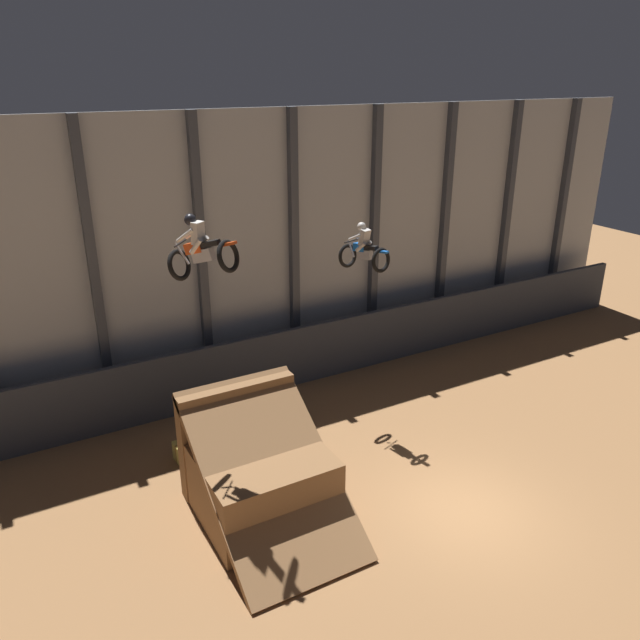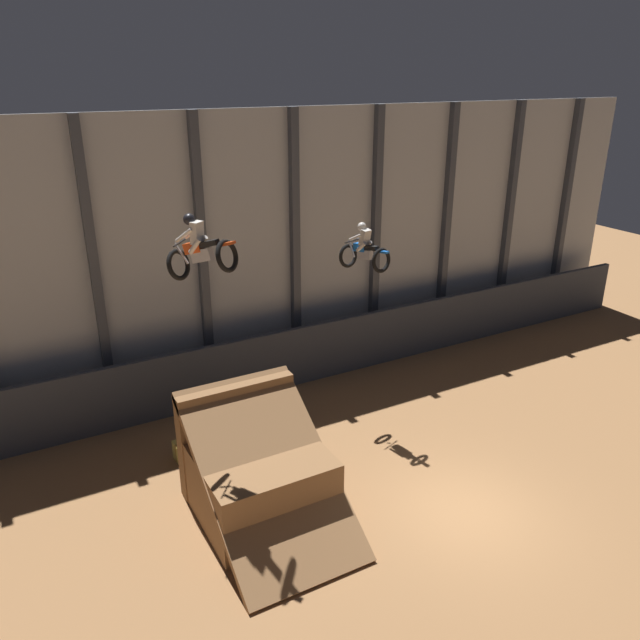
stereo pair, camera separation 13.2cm
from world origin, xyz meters
name	(u,v)px [view 1 (the left image)]	position (x,y,z in m)	size (l,w,h in m)	color
ground_plane	(465,511)	(0.00, 0.00, 0.00)	(60.00, 60.00, 0.00)	#996B42
arena_back_wall	(292,247)	(0.00, 9.61, 4.70)	(32.00, 0.40, 9.41)	#ADB2B7
lower_barrier	(309,353)	(0.00, 8.36, 1.07)	(31.36, 0.20, 2.15)	#383D47
dirt_ramp	(257,471)	(-4.52, 2.79, 1.08)	(3.15, 4.71, 3.14)	olive
rider_bike_left_air	(201,251)	(-5.37, 3.40, 6.79)	(1.54, 1.77, 1.61)	black
rider_bike_right_air	(364,250)	(0.32, 5.50, 5.52)	(1.05, 1.79, 1.52)	black
hay_bale_trackside	(191,450)	(-5.35, 5.70, 0.28)	(0.93, 0.64, 0.57)	#CCB751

